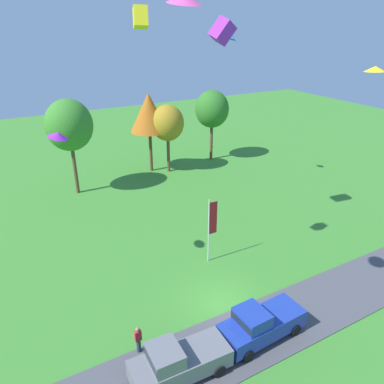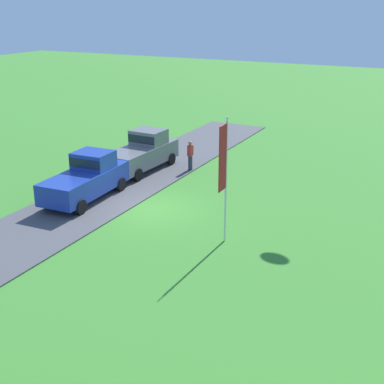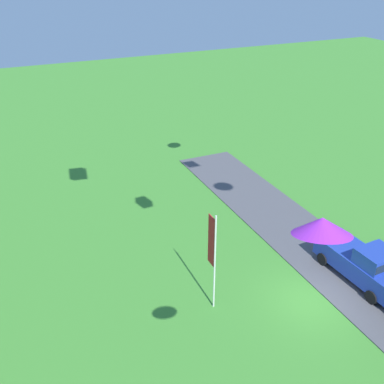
{
  "view_description": "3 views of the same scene",
  "coord_description": "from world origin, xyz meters",
  "views": [
    {
      "loc": [
        -10.64,
        -15.25,
        16.25
      ],
      "look_at": [
        0.94,
        5.63,
        5.3
      ],
      "focal_mm": 35.0,
      "sensor_mm": 36.0,
      "label": 1
    },
    {
      "loc": [
        19.54,
        12.03,
        9.1
      ],
      "look_at": [
        2.97,
        3.65,
        2.38
      ],
      "focal_mm": 50.0,
      "sensor_mm": 36.0,
      "label": 2
    },
    {
      "loc": [
        -12.82,
        12.17,
        14.83
      ],
      "look_at": [
        2.8,
        5.03,
        5.75
      ],
      "focal_mm": 42.0,
      "sensor_mm": 36.0,
      "label": 3
    }
  ],
  "objects": [
    {
      "name": "kite_box_low_drifter",
      "position": [
        -2.75,
        4.39,
        16.42
      ],
      "size": [
        0.97,
        1.12,
        1.18
      ],
      "primitive_type": "cube",
      "rotation": [
        0.03,
        0.3,
        1.3
      ],
      "color": "yellow"
    },
    {
      "name": "kite_delta_over_trees",
      "position": [
        8.44,
        -1.46,
        13.86
      ],
      "size": [
        1.28,
        1.29,
        0.35
      ],
      "primitive_type": "cone",
      "rotation": [
        0.05,
        0.0,
        3.06
      ],
      "color": "yellow"
    },
    {
      "name": "person_on_lawn",
      "position": [
        -5.99,
        -0.99,
        0.88
      ],
      "size": [
        0.36,
        0.24,
        1.71
      ],
      "color": "#2D334C",
      "rests_on": "ground"
    },
    {
      "name": "tree_lone_near",
      "position": [
        13.67,
        23.53,
        6.41
      ],
      "size": [
        4.13,
        4.13,
        8.71
      ],
      "color": "brown",
      "rests_on": "ground"
    },
    {
      "name": "kite_delta_high_right",
      "position": [
        -7.24,
        6.88,
        10.25
      ],
      "size": [
        1.59,
        1.57,
        0.63
      ],
      "primitive_type": "cone",
      "rotation": [
        -0.26,
        0.0,
        4.3
      ],
      "color": "purple"
    },
    {
      "name": "tree_far_right",
      "position": [
        7.05,
        22.31,
        5.77
      ],
      "size": [
        3.72,
        3.72,
        7.85
      ],
      "color": "brown",
      "rests_on": "ground"
    },
    {
      "name": "pavement_strip",
      "position": [
        0.0,
        -2.99,
        0.03
      ],
      "size": [
        36.0,
        4.4,
        0.06
      ],
      "primitive_type": "cube",
      "color": "#4C4C51",
      "rests_on": "ground"
    },
    {
      "name": "kite_diamond_topmost",
      "position": [
        10.25,
        15.02,
        14.92
      ],
      "size": [
        1.02,
        0.83,
        0.65
      ],
      "primitive_type": "pyramid",
      "rotation": [
        0.31,
        0.0,
        1.58
      ],
      "color": "blue"
    },
    {
      "name": "tree_left_of_center",
      "position": [
        -3.85,
        21.39,
        7.1
      ],
      "size": [
        4.56,
        4.56,
        9.64
      ],
      "color": "brown",
      "rests_on": "ground"
    },
    {
      "name": "flag_banner",
      "position": [
        1.87,
        4.43,
        3.19
      ],
      "size": [
        0.71,
        0.08,
        5.03
      ],
      "color": "silver",
      "rests_on": "ground"
    },
    {
      "name": "car_pickup_near_entrance",
      "position": [
        -4.92,
        -3.41,
        1.11
      ],
      "size": [
        5.07,
        2.19,
        2.14
      ],
      "color": "slate",
      "rests_on": "ground"
    },
    {
      "name": "kite_box_near_flag",
      "position": [
        4.3,
        7.5,
        15.63
      ],
      "size": [
        1.77,
        1.49,
        1.98
      ],
      "primitive_type": "cube",
      "rotation": [
        -0.57,
        0.3,
        4.84
      ],
      "color": "purple"
    },
    {
      "name": "car_pickup_far_end",
      "position": [
        0.22,
        -3.36,
        1.11
      ],
      "size": [
        5.08,
        2.22,
        2.14
      ],
      "color": "#1E389E",
      "rests_on": "ground"
    },
    {
      "name": "ground_plane",
      "position": [
        0.0,
        0.0,
        0.0
      ],
      "size": [
        120.0,
        120.0,
        0.0
      ],
      "primitive_type": "plane",
      "color": "#3D842D"
    },
    {
      "name": "tree_center_back",
      "position": [
        5.35,
        23.51,
        6.91
      ],
      "size": [
        4.31,
        4.31,
        9.1
      ],
      "color": "brown",
      "rests_on": "ground"
    }
  ]
}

